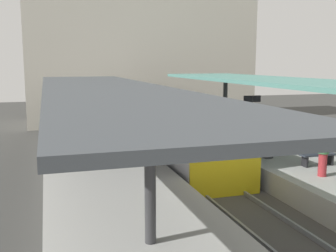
# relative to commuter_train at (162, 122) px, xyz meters

# --- Properties ---
(ground_plane) EXTENTS (80.00, 80.00, 0.00)m
(ground_plane) POSITION_rel_commuter_train_xyz_m (0.00, -7.29, -1.73)
(ground_plane) COLOR #383835
(platform_left) EXTENTS (4.40, 28.00, 1.00)m
(platform_left) POSITION_rel_commuter_train_xyz_m (-3.80, -7.29, -1.23)
(platform_left) COLOR #9E9E99
(platform_left) RESTS_ON ground_plane
(platform_right) EXTENTS (4.40, 28.00, 1.00)m
(platform_right) POSITION_rel_commuter_train_xyz_m (3.80, -7.29, -1.23)
(platform_right) COLOR #9E9E99
(platform_right) RESTS_ON ground_plane
(track_ballast) EXTENTS (3.20, 28.00, 0.20)m
(track_ballast) POSITION_rel_commuter_train_xyz_m (0.00, -7.29, -1.63)
(track_ballast) COLOR #423F3D
(track_ballast) RESTS_ON ground_plane
(rail_near_side) EXTENTS (0.08, 28.00, 0.14)m
(rail_near_side) POSITION_rel_commuter_train_xyz_m (-0.72, -7.29, -1.46)
(rail_near_side) COLOR slate
(rail_near_side) RESTS_ON track_ballast
(rail_far_side) EXTENTS (0.08, 28.00, 0.14)m
(rail_far_side) POSITION_rel_commuter_train_xyz_m (0.72, -7.29, -1.46)
(rail_far_side) COLOR slate
(rail_far_side) RESTS_ON track_ballast
(commuter_train) EXTENTS (2.78, 15.77, 3.10)m
(commuter_train) POSITION_rel_commuter_train_xyz_m (0.00, 0.00, 0.00)
(commuter_train) COLOR #ADADB2
(commuter_train) RESTS_ON track_ballast
(canopy_left) EXTENTS (4.18, 21.00, 2.97)m
(canopy_left) POSITION_rel_commuter_train_xyz_m (-3.80, -5.89, 2.13)
(canopy_left) COLOR #333335
(canopy_left) RESTS_ON platform_left
(canopy_right) EXTENTS (4.18, 21.00, 3.09)m
(canopy_right) POSITION_rel_commuter_train_xyz_m (3.80, -5.89, 2.25)
(canopy_right) COLOR #333335
(canopy_right) RESTS_ON platform_right
(platform_bench) EXTENTS (1.40, 0.41, 0.86)m
(platform_bench) POSITION_rel_commuter_train_xyz_m (3.75, -7.72, -0.26)
(platform_bench) COLOR black
(platform_bench) RESTS_ON platform_right
(platform_sign) EXTENTS (0.90, 0.08, 2.21)m
(platform_sign) POSITION_rel_commuter_train_xyz_m (3.81, -2.61, 0.90)
(platform_sign) COLOR #262628
(platform_sign) RESTS_ON platform_right
(litter_bin) EXTENTS (0.44, 0.44, 0.80)m
(litter_bin) POSITION_rel_commuter_train_xyz_m (2.66, -6.11, -0.33)
(litter_bin) COLOR #2D2D30
(litter_bin) RESTS_ON platform_right
(passenger_near_bench) EXTENTS (0.36, 0.36, 1.67)m
(passenger_near_bench) POSITION_rel_commuter_train_xyz_m (-3.34, -4.84, 0.14)
(passenger_near_bench) COLOR #232328
(passenger_near_bench) RESTS_ON platform_left
(passenger_mid_platform) EXTENTS (0.36, 0.36, 1.56)m
(passenger_mid_platform) POSITION_rel_commuter_train_xyz_m (3.00, -9.00, 0.08)
(passenger_mid_platform) COLOR maroon
(passenger_mid_platform) RESTS_ON platform_right
(station_building_backdrop) EXTENTS (18.00, 6.00, 11.00)m
(station_building_backdrop) POSITION_rel_commuter_train_xyz_m (1.84, 12.71, 3.77)
(station_building_backdrop) COLOR beige
(station_building_backdrop) RESTS_ON ground_plane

